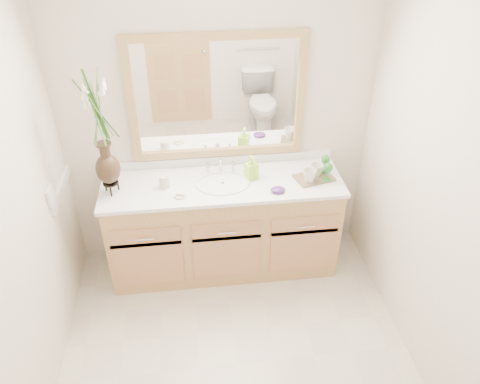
{
  "coord_description": "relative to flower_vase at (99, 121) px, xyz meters",
  "views": [
    {
      "loc": [
        -0.23,
        -1.96,
        2.79
      ],
      "look_at": [
        0.09,
        0.65,
        0.98
      ],
      "focal_mm": 35.0,
      "sensor_mm": 36.0,
      "label": 1
    }
  ],
  "objects": [
    {
      "name": "floor",
      "position": [
        0.82,
        -0.98,
        -1.41
      ],
      "size": [
        2.6,
        2.6,
        0.0
      ],
      "primitive_type": "plane",
      "color": "beige",
      "rests_on": "ground"
    },
    {
      "name": "wall_back",
      "position": [
        0.82,
        0.32,
        -0.21
      ],
      "size": [
        2.4,
        0.02,
        2.4
      ],
      "primitive_type": "cube",
      "color": "silver",
      "rests_on": "floor"
    },
    {
      "name": "wall_left",
      "position": [
        -0.38,
        -0.98,
        -0.21
      ],
      "size": [
        0.02,
        2.6,
        2.4
      ],
      "primitive_type": "cube",
      "color": "silver",
      "rests_on": "floor"
    },
    {
      "name": "wall_right",
      "position": [
        2.02,
        -0.98,
        -0.21
      ],
      "size": [
        0.02,
        2.6,
        2.4
      ],
      "primitive_type": "cube",
      "color": "silver",
      "rests_on": "floor"
    },
    {
      "name": "vanity",
      "position": [
        0.82,
        0.03,
        -1.01
      ],
      "size": [
        1.8,
        0.55,
        0.8
      ],
      "color": "tan",
      "rests_on": "floor"
    },
    {
      "name": "counter",
      "position": [
        0.82,
        0.03,
        -0.59
      ],
      "size": [
        1.84,
        0.57,
        0.03
      ],
      "primitive_type": "cube",
      "color": "white",
      "rests_on": "vanity"
    },
    {
      "name": "sink",
      "position": [
        0.82,
        0.01,
        -0.63
      ],
      "size": [
        0.38,
        0.34,
        0.23
      ],
      "color": "white",
      "rests_on": "counter"
    },
    {
      "name": "mirror",
      "position": [
        0.82,
        0.3,
        -0.0
      ],
      "size": [
        1.32,
        0.04,
        0.97
      ],
      "color": "white",
      "rests_on": "wall_back"
    },
    {
      "name": "switch_plate",
      "position": [
        -0.37,
        -0.22,
        -0.43
      ],
      "size": [
        0.02,
        0.12,
        0.12
      ],
      "primitive_type": "cube",
      "color": "white",
      "rests_on": "wall_left"
    },
    {
      "name": "flower_vase",
      "position": [
        0.0,
        0.0,
        0.0
      ],
      "size": [
        0.21,
        0.21,
        0.85
      ],
      "rotation": [
        0.0,
        0.0,
        0.2
      ],
      "color": "black",
      "rests_on": "counter"
    },
    {
      "name": "tumbler",
      "position": [
        0.38,
        0.02,
        -0.53
      ],
      "size": [
        0.07,
        0.07,
        0.1
      ],
      "primitive_type": "cylinder",
      "color": "beige",
      "rests_on": "counter"
    },
    {
      "name": "soap_dish",
      "position": [
        0.5,
        -0.11,
        -0.57
      ],
      "size": [
        0.1,
        0.1,
        0.03
      ],
      "color": "beige",
      "rests_on": "counter"
    },
    {
      "name": "soap_bottle",
      "position": [
        1.05,
        0.07,
        -0.49
      ],
      "size": [
        0.1,
        0.1,
        0.17
      ],
      "primitive_type": "imported",
      "rotation": [
        0.0,
        0.0,
        0.35
      ],
      "color": "#A3E335",
      "rests_on": "counter"
    },
    {
      "name": "purple_dish",
      "position": [
        1.22,
        -0.15,
        -0.56
      ],
      "size": [
        0.12,
        0.1,
        0.04
      ],
      "primitive_type": "ellipsoid",
      "rotation": [
        0.0,
        0.0,
        0.17
      ],
      "color": "#4B246D",
      "rests_on": "counter"
    },
    {
      "name": "tray",
      "position": [
        1.53,
        0.0,
        -0.57
      ],
      "size": [
        0.33,
        0.26,
        0.01
      ],
      "primitive_type": "cube",
      "rotation": [
        0.0,
        0.0,
        0.26
      ],
      "color": "brown",
      "rests_on": "counter"
    },
    {
      "name": "mug_left",
      "position": [
        1.47,
        -0.05,
        -0.51
      ],
      "size": [
        0.11,
        0.1,
        0.1
      ],
      "primitive_type": "imported",
      "rotation": [
        0.0,
        0.0,
        -0.02
      ],
      "color": "beige",
      "rests_on": "tray"
    },
    {
      "name": "mug_right",
      "position": [
        1.55,
        0.03,
        -0.51
      ],
      "size": [
        0.13,
        0.13,
        0.1
      ],
      "primitive_type": "imported",
      "rotation": [
        0.0,
        0.0,
        0.5
      ],
      "color": "beige",
      "rests_on": "tray"
    },
    {
      "name": "goblet_front",
      "position": [
        1.61,
        -0.05,
        -0.46
      ],
      "size": [
        0.07,
        0.07,
        0.15
      ],
      "color": "#257128",
      "rests_on": "tray"
    },
    {
      "name": "goblet_back",
      "position": [
        1.63,
        0.07,
        -0.46
      ],
      "size": [
        0.07,
        0.07,
        0.15
      ],
      "color": "#257128",
      "rests_on": "tray"
    }
  ]
}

